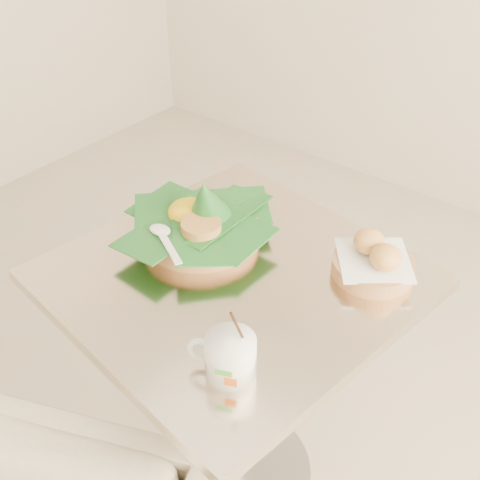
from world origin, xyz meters
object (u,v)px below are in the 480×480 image
Objects in this scene: bread_basket at (374,261)px; coffee_mug at (229,355)px; cafe_table at (234,345)px; rice_basket at (200,221)px.

coffee_mug reaches higher than bread_basket.
cafe_table is 0.31m from rice_basket.
rice_basket is at bearing -160.91° from bread_basket.
cafe_table is 0.40m from bread_basket.
coffee_mug is at bearing -52.48° from cafe_table.
cafe_table is at bearing 127.52° from coffee_mug.
cafe_table is 2.32× the size of rice_basket.
cafe_table is 0.38m from coffee_mug.
rice_basket is (-0.15, 0.06, 0.27)m from cafe_table.
bread_basket is (0.24, 0.19, 0.25)m from cafe_table.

